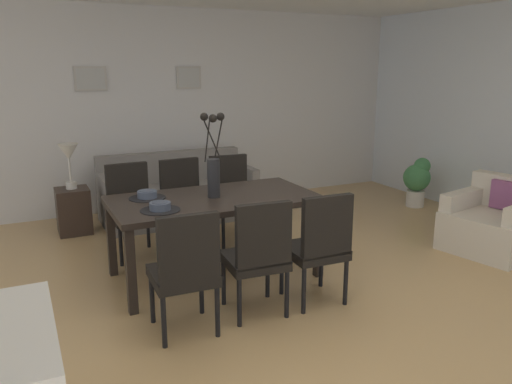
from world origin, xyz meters
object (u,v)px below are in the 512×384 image
object	(u,v)px
dining_chair_mid_left	(319,243)
bowl_near_left	(160,206)
dining_chair_near_left	(185,267)
dining_chair_mid_right	(232,194)
dining_table	(214,205)
dining_chair_far_left	(258,252)
potted_plant	(417,180)
side_table	(74,211)
centerpiece_vase	(213,166)
framed_picture_left	(91,79)
dining_chair_far_right	(184,199)
table_lamp	(69,156)
armchair	(494,224)
sofa	(177,196)
bowl_near_right	(147,194)
dining_chair_near_right	(131,205)
framed_picture_center	(189,78)

from	to	relation	value
dining_chair_mid_left	bowl_near_left	distance (m)	1.30
dining_chair_near_left	dining_chair_mid_right	world-z (taller)	same
dining_table	dining_chair_mid_left	world-z (taller)	dining_chair_mid_left
dining_chair_far_left	potted_plant	distance (m)	3.80
dining_chair_mid_left	dining_chair_near_left	bearing A→B (deg)	-178.93
side_table	centerpiece_vase	bearing A→B (deg)	-61.07
dining_chair_far_left	framed_picture_left	bearing A→B (deg)	100.83
dining_chair_mid_right	framed_picture_left	bearing A→B (deg)	125.22
dining_chair_far_left	dining_chair_far_right	bearing A→B (deg)	90.70
dining_chair_mid_right	table_lamp	bearing A→B (deg)	148.04
dining_chair_near_left	framed_picture_left	xyz separation A→B (m)	(-0.07, 3.42, 1.20)
dining_chair_far_right	dining_chair_mid_right	world-z (taller)	same
dining_chair_mid_left	framed_picture_left	xyz separation A→B (m)	(-1.17, 3.40, 1.20)
centerpiece_vase	dining_chair_far_left	bearing A→B (deg)	-88.76
bowl_near_left	dining_chair_far_right	bearing A→B (deg)	63.92
armchair	side_table	bearing A→B (deg)	147.39
sofa	potted_plant	world-z (taller)	sofa
dining_chair_mid_right	armchair	bearing A→B (deg)	-33.04
dining_chair_mid_right	bowl_near_left	world-z (taller)	dining_chair_mid_right
dining_chair_far_left	dining_chair_near_left	bearing A→B (deg)	-175.88
dining_table	framed_picture_left	bearing A→B (deg)	103.96
bowl_near_left	armchair	bearing A→B (deg)	-6.92
centerpiece_vase	bowl_near_right	distance (m)	0.63
armchair	potted_plant	world-z (taller)	armchair
sofa	potted_plant	xyz separation A→B (m)	(3.09, -0.87, 0.09)
dining_table	potted_plant	size ratio (longest dim) A/B	2.69
framed_picture_left	potted_plant	bearing A→B (deg)	-20.66
dining_chair_near_right	dining_chair_mid_left	size ratio (longest dim) A/B	1.00
dining_chair_near_left	potted_plant	size ratio (longest dim) A/B	1.37
framed_picture_center	dining_chair_far_left	bearing A→B (deg)	-100.18
dining_chair_near_right	side_table	xyz separation A→B (m)	(-0.46, 0.97, -0.25)
bowl_near_left	framed_picture_center	size ratio (longest dim) A/B	0.51
armchair	potted_plant	distance (m)	1.72
dining_chair_mid_right	sofa	bearing A→B (deg)	106.63
dining_chair_far_right	framed_picture_left	bearing A→B (deg)	110.93
sofa	potted_plant	distance (m)	3.21
dining_chair_far_left	side_table	xyz separation A→B (m)	(-1.03, 2.70, -0.25)
dining_chair_near_right	framed_picture_left	distance (m)	2.04
bowl_near_right	framed_picture_center	bearing A→B (deg)	63.15
potted_plant	centerpiece_vase	bearing A→B (deg)	-162.78
dining_chair_near_left	potted_plant	world-z (taller)	dining_chair_near_left
framed_picture_left	potted_plant	xyz separation A→B (m)	(3.94, -1.49, -1.34)
sofa	side_table	bearing A→B (deg)	-177.09
dining_chair_far_right	bowl_near_left	world-z (taller)	dining_chair_far_right
table_lamp	framed_picture_left	size ratio (longest dim) A/B	1.32
armchair	framed_picture_center	size ratio (longest dim) A/B	2.86
framed_picture_left	potted_plant	distance (m)	4.42
dining_chair_mid_left	bowl_near_left	xyz separation A→B (m)	(-1.08, 0.66, 0.27)
table_lamp	framed_picture_left	distance (m)	1.13
bowl_near_right	dining_chair_mid_left	bearing A→B (deg)	-45.28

